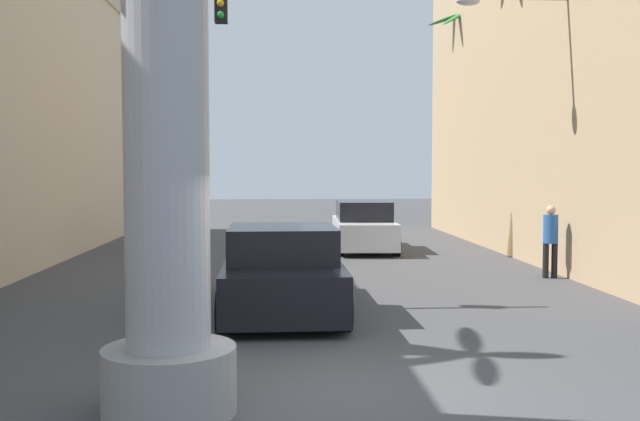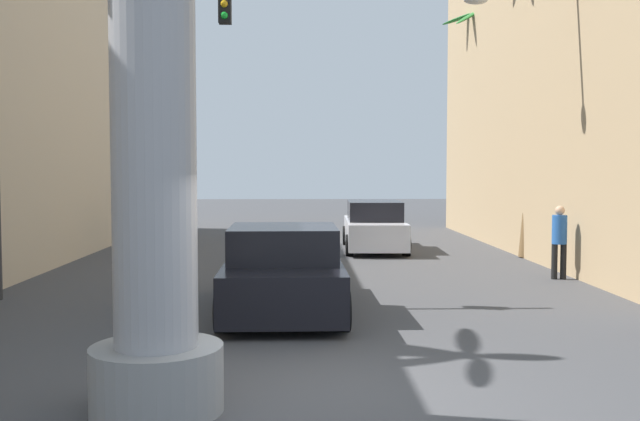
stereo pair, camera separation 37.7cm
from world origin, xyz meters
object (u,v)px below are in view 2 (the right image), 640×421
object	(u,v)px
pedestrian_mid_right	(559,236)
palm_tree_mid_right	(539,85)
traffic_light_mast	(76,73)
car_far	(374,227)
street_lamp	(561,102)
palm_tree_far_right	(485,78)
pedestrian_far_left	(146,222)
car_lead	(284,272)

from	to	relation	value
pedestrian_mid_right	palm_tree_mid_right	bearing A→B (deg)	78.33
traffic_light_mast	pedestrian_mid_right	size ratio (longest dim) A/B	3.66
palm_tree_mid_right	pedestrian_mid_right	bearing A→B (deg)	-101.67
car_far	pedestrian_mid_right	bearing A→B (deg)	-59.18
street_lamp	car_far	xyz separation A→B (m)	(-3.76, 5.91, -3.40)
palm_tree_mid_right	pedestrian_mid_right	world-z (taller)	palm_tree_mid_right
palm_tree_mid_right	pedestrian_mid_right	xyz separation A→B (m)	(-0.85, -4.11, -3.97)
street_lamp	car_far	distance (m)	7.79
palm_tree_far_right	pedestrian_far_left	bearing A→B (deg)	-155.62
palm_tree_far_right	pedestrian_mid_right	xyz separation A→B (m)	(-1.00, -10.81, -5.03)
pedestrian_mid_right	traffic_light_mast	bearing A→B (deg)	-167.48
pedestrian_far_left	traffic_light_mast	bearing A→B (deg)	-87.15
palm_tree_mid_right	palm_tree_far_right	distance (m)	6.79
street_lamp	car_lead	world-z (taller)	street_lamp
palm_tree_mid_right	pedestrian_mid_right	size ratio (longest dim) A/B	5.01
street_lamp	pedestrian_mid_right	xyz separation A→B (m)	(-0.08, -0.26, -3.14)
street_lamp	traffic_light_mast	size ratio (longest dim) A/B	1.07
pedestrian_far_left	car_lead	bearing A→B (deg)	-63.99
palm_tree_mid_right	palm_tree_far_right	world-z (taller)	palm_tree_far_right
car_lead	traffic_light_mast	bearing A→B (deg)	162.28
car_far	street_lamp	bearing A→B (deg)	-57.51
palm_tree_mid_right	street_lamp	bearing A→B (deg)	-101.28
traffic_light_mast	car_far	bearing A→B (deg)	51.75
traffic_light_mast	pedestrian_mid_right	distance (m)	11.15
palm_tree_mid_right	pedestrian_far_left	bearing A→B (deg)	173.23
street_lamp	traffic_light_mast	distance (m)	10.76
car_far	pedestrian_far_left	distance (m)	7.10
palm_tree_far_right	pedestrian_mid_right	bearing A→B (deg)	-95.29
traffic_light_mast	car_lead	world-z (taller)	traffic_light_mast
traffic_light_mast	palm_tree_mid_right	world-z (taller)	palm_tree_mid_right
car_lead	palm_tree_far_right	xyz separation A→B (m)	(7.32, 14.40, 5.33)
car_lead	car_far	size ratio (longest dim) A/B	1.05
street_lamp	pedestrian_mid_right	bearing A→B (deg)	-107.14
pedestrian_far_left	palm_tree_mid_right	bearing A→B (deg)	-6.77
palm_tree_far_right	palm_tree_mid_right	bearing A→B (deg)	-91.31
car_far	pedestrian_far_left	size ratio (longest dim) A/B	2.82
palm_tree_far_right	car_far	bearing A→B (deg)	-135.30
car_lead	car_far	world-z (taller)	same
street_lamp	palm_tree_far_right	xyz separation A→B (m)	(0.92, 10.54, 1.89)
street_lamp	car_far	bearing A→B (deg)	122.49
traffic_light_mast	car_far	distance (m)	11.40
pedestrian_mid_right	pedestrian_far_left	world-z (taller)	pedestrian_mid_right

